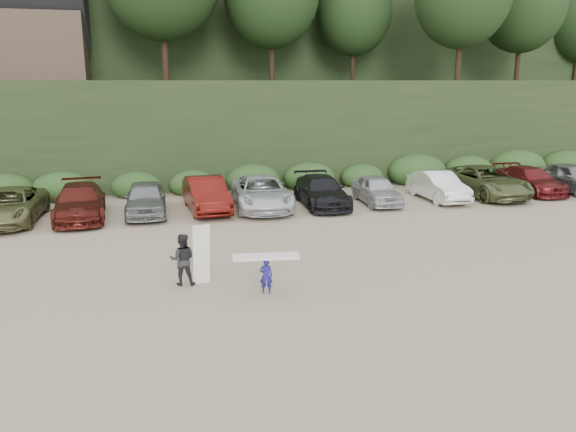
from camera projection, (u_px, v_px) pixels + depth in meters
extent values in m
plane|color=tan|center=(308.00, 279.00, 17.36)|extent=(120.00, 120.00, 0.00)
cube|color=black|center=(218.00, 127.00, 37.41)|extent=(80.00, 14.00, 6.00)
cube|color=black|center=(193.00, 59.00, 53.22)|extent=(90.00, 30.00, 16.00)
cube|color=#2B491E|center=(226.00, 181.00, 30.77)|extent=(46.20, 2.00, 1.20)
cube|color=brown|center=(21.00, 48.00, 35.31)|extent=(8.00, 6.00, 4.00)
imported|color=#62653A|center=(9.00, 206.00, 24.14)|extent=(2.65, 5.38, 1.47)
imported|color=#511812|center=(80.00, 202.00, 24.81)|extent=(2.38, 5.32, 1.51)
imported|color=slate|center=(146.00, 199.00, 25.50)|extent=(1.87, 4.51, 1.53)
imported|color=#5C120D|center=(206.00, 194.00, 26.30)|extent=(1.99, 4.90, 1.58)
imported|color=silver|center=(261.00, 193.00, 26.77)|extent=(2.86, 5.68, 1.54)
imported|color=black|center=(322.00, 191.00, 27.38)|extent=(2.23, 5.06, 1.45)
imported|color=#B8B9BD|center=(377.00, 190.00, 27.92)|extent=(1.86, 4.18, 1.40)
imported|color=white|center=(438.00, 186.00, 28.75)|extent=(1.55, 4.42, 1.46)
imported|color=#586037|center=(485.00, 181.00, 29.69)|extent=(2.99, 5.86, 1.59)
imported|color=maroon|center=(530.00, 180.00, 30.61)|extent=(2.00, 4.82, 1.39)
imported|color=slate|center=(573.00, 178.00, 30.71)|extent=(1.89, 4.69, 1.60)
imported|color=navy|center=(266.00, 276.00, 16.11)|extent=(0.43, 0.34, 1.04)
cube|color=white|center=(266.00, 257.00, 15.98)|extent=(1.94, 0.75, 0.08)
imported|color=black|center=(182.00, 259.00, 16.72)|extent=(0.86, 0.72, 1.58)
cube|color=silver|center=(201.00, 255.00, 16.72)|extent=(0.56, 0.35, 1.86)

